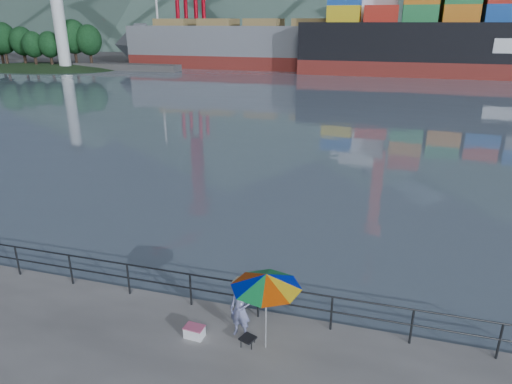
% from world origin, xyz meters
% --- Properties ---
extents(harbor_water, '(500.00, 280.00, 0.00)m').
position_xyz_m(harbor_water, '(0.00, 130.00, 0.00)').
color(harbor_water, slate).
rests_on(harbor_water, ground).
extents(far_dock, '(200.00, 40.00, 0.40)m').
position_xyz_m(far_dock, '(10.00, 93.00, 0.00)').
color(far_dock, '#514F4C').
rests_on(far_dock, ground).
extents(guardrail, '(22.00, 0.06, 1.03)m').
position_xyz_m(guardrail, '(0.00, 1.70, 0.52)').
color(guardrail, '#2D3033').
rests_on(guardrail, ground).
extents(lighthouse_islet, '(48.00, 26.40, 19.20)m').
position_xyz_m(lighthouse_islet, '(-54.97, 61.99, 0.26)').
color(lighthouse_islet, '#263F1E').
rests_on(lighthouse_islet, ground).
extents(fisherman, '(0.61, 0.44, 1.54)m').
position_xyz_m(fisherman, '(2.78, 0.82, 0.77)').
color(fisherman, navy).
rests_on(fisherman, ground).
extents(beach_umbrella, '(1.95, 1.95, 2.10)m').
position_xyz_m(beach_umbrella, '(3.53, 0.52, 1.92)').
color(beach_umbrella, white).
rests_on(beach_umbrella, ground).
extents(folding_stool, '(0.45, 0.45, 0.23)m').
position_xyz_m(folding_stool, '(3.08, 0.48, 0.12)').
color(folding_stool, black).
rests_on(folding_stool, ground).
extents(cooler_bag, '(0.51, 0.36, 0.28)m').
position_xyz_m(cooler_bag, '(1.66, 0.40, 0.14)').
color(cooler_bag, white).
rests_on(cooler_bag, ground).
extents(fishing_rod, '(0.75, 1.68, 1.28)m').
position_xyz_m(fishing_rod, '(2.60, 2.02, 0.00)').
color(fishing_rod, black).
rests_on(fishing_rod, ground).
extents(bulk_carrier, '(51.78, 8.96, 14.50)m').
position_xyz_m(bulk_carrier, '(-13.42, 73.47, 4.12)').
color(bulk_carrier, maroon).
rests_on(bulk_carrier, ground).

